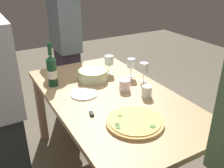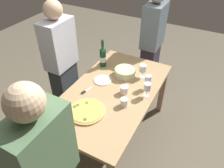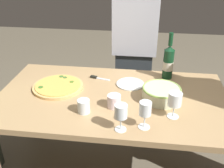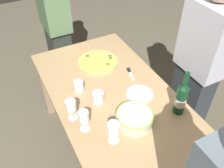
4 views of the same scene
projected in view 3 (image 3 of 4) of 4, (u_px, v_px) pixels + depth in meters
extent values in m
cube|color=tan|center=(112.00, 98.00, 1.84)|extent=(1.60, 0.90, 0.04)
cube|color=#A07D64|center=(38.00, 106.00, 2.44)|extent=(0.07, 0.07, 0.71)
cube|color=#A07D64|center=(203.00, 118.00, 2.27)|extent=(0.07, 0.07, 0.71)
cylinder|color=#DEAC68|center=(58.00, 87.00, 1.93)|extent=(0.37, 0.37, 0.02)
cylinder|color=#DFB452|center=(58.00, 85.00, 1.92)|extent=(0.33, 0.33, 0.01)
cylinder|color=#4D7626|center=(72.00, 82.00, 1.96)|extent=(0.03, 0.03, 0.00)
cylinder|color=#437534|center=(61.00, 76.00, 2.04)|extent=(0.03, 0.03, 0.00)
cylinder|color=#406B31|center=(65.00, 77.00, 2.02)|extent=(0.03, 0.03, 0.00)
cylinder|color=#3E7129|center=(41.00, 87.00, 1.88)|extent=(0.04, 0.04, 0.00)
cylinder|color=beige|center=(161.00, 93.00, 1.77)|extent=(0.26, 0.26, 0.09)
torus|color=#94BC57|center=(162.00, 88.00, 1.75)|extent=(0.26, 0.26, 0.01)
cylinder|color=#113B20|center=(168.00, 64.00, 2.02)|extent=(0.08, 0.08, 0.23)
cone|color=#113B20|center=(170.00, 48.00, 1.96)|extent=(0.08, 0.08, 0.04)
cylinder|color=#113B20|center=(171.00, 39.00, 1.93)|extent=(0.03, 0.03, 0.10)
cylinder|color=silver|center=(168.00, 66.00, 2.03)|extent=(0.08, 0.08, 0.07)
cylinder|color=white|center=(173.00, 116.00, 1.61)|extent=(0.07, 0.07, 0.00)
cylinder|color=white|center=(174.00, 111.00, 1.59)|extent=(0.01, 0.01, 0.08)
cylinder|color=white|center=(175.00, 99.00, 1.55)|extent=(0.08, 0.08, 0.08)
cylinder|color=maroon|center=(174.00, 103.00, 1.56)|extent=(0.07, 0.07, 0.02)
cylinder|color=white|center=(144.00, 127.00, 1.52)|extent=(0.07, 0.07, 0.00)
cylinder|color=white|center=(144.00, 121.00, 1.50)|extent=(0.01, 0.01, 0.08)
cylinder|color=white|center=(145.00, 108.00, 1.46)|extent=(0.07, 0.07, 0.08)
cylinder|color=maroon|center=(145.00, 111.00, 1.47)|extent=(0.06, 0.06, 0.04)
cylinder|color=white|center=(121.00, 129.00, 1.50)|extent=(0.07, 0.07, 0.00)
cylinder|color=white|center=(121.00, 123.00, 1.48)|extent=(0.01, 0.01, 0.08)
cylinder|color=white|center=(121.00, 111.00, 1.44)|extent=(0.07, 0.07, 0.08)
cylinder|color=white|center=(84.00, 106.00, 1.63)|extent=(0.08, 0.08, 0.09)
cylinder|color=white|center=(114.00, 101.00, 1.69)|extent=(0.09, 0.09, 0.09)
cylinder|color=white|center=(130.00, 84.00, 1.97)|extent=(0.21, 0.21, 0.01)
cube|color=silver|center=(103.00, 79.00, 2.05)|extent=(0.12, 0.05, 0.01)
cube|color=black|center=(94.00, 77.00, 2.07)|extent=(0.06, 0.04, 0.02)
cube|color=#2D3338|center=(133.00, 88.00, 2.66)|extent=(0.34, 0.20, 0.79)
cube|color=silver|center=(136.00, 20.00, 2.33)|extent=(0.40, 0.24, 0.59)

